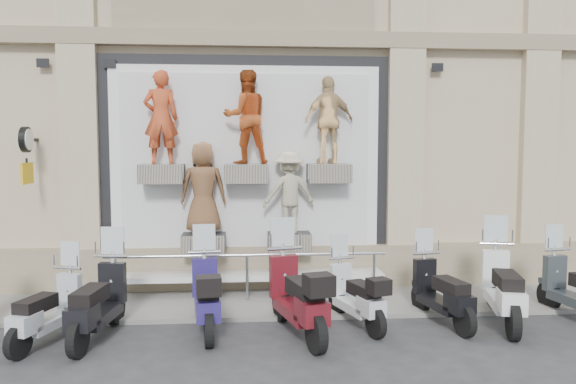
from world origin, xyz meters
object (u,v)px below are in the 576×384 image
scooter_d (98,287)px  scooter_e (206,281)px  guard_rail (247,279)px  scooter_f (297,280)px  scooter_h (442,279)px  scooter_i (503,273)px  scooter_c (47,296)px  scooter_g (356,283)px  clock_sign_bracket (27,148)px

scooter_d → scooter_e: scooter_d is taller
guard_rail → scooter_f: bearing=-66.8°
scooter_e → scooter_h: scooter_e is taller
guard_rail → scooter_h: scooter_h is taller
guard_rail → scooter_f: 1.91m
scooter_h → scooter_i: bearing=-17.9°
scooter_c → scooter_f: bearing=18.5°
scooter_e → scooter_i: scooter_i is taller
scooter_c → guard_rail: bearing=49.4°
scooter_d → guard_rail: bearing=44.8°
scooter_g → scooter_e: bearing=164.1°
scooter_g → scooter_h: 1.39m
scooter_e → scooter_f: 1.40m
scooter_d → scooter_f: bearing=6.4°
scooter_c → scooter_f: scooter_f is taller
clock_sign_bracket → scooter_f: clock_sign_bracket is taller
scooter_g → scooter_h: scooter_h is taller
scooter_c → scooter_h: 5.96m
scooter_h → scooter_i: size_ratio=0.87×
scooter_e → scooter_g: 2.32m
clock_sign_bracket → scooter_g: bearing=-17.7°
clock_sign_bracket → scooter_f: (4.64, -2.18, -1.95)m
scooter_e → scooter_g: bearing=-4.6°
clock_sign_bracket → scooter_g: (5.59, -1.79, -2.11)m
scooter_c → scooter_e: scooter_e is taller
scooter_e → scooter_g: scooter_e is taller
scooter_c → scooter_h: (5.95, 0.44, 0.03)m
scooter_e → scooter_d: bearing=-176.9°
clock_sign_bracket → scooter_i: clock_sign_bracket is taller
guard_rail → scooter_i: 4.30m
scooter_i → scooter_d: bearing=-164.2°
scooter_c → scooter_i: (6.90, 0.32, 0.14)m
clock_sign_bracket → scooter_e: bearing=-29.6°
scooter_h → scooter_e: bearing=169.9°
scooter_d → scooter_i: bearing=9.7°
guard_rail → clock_sign_bracket: bearing=173.2°
scooter_d → scooter_f: size_ratio=0.93×
scooter_c → scooter_g: scooter_c is taller
scooter_d → scooter_i: 6.23m
clock_sign_bracket → scooter_e: size_ratio=0.53×
scooter_e → scooter_f: (1.36, -0.32, 0.07)m
scooter_g → scooter_i: 2.36m
scooter_f → scooter_g: bearing=7.8°
guard_rail → scooter_g: size_ratio=2.97×
scooter_i → guard_rail: bearing=174.3°
scooter_f → scooter_h: size_ratio=1.17×
scooter_e → scooter_f: bearing=-19.7°
scooter_d → scooter_f: scooter_f is taller
scooter_g → scooter_i: bearing=-20.3°
scooter_c → scooter_i: 6.91m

